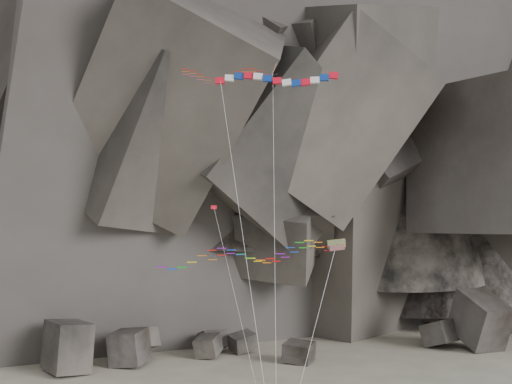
{
  "coord_description": "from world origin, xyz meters",
  "views": [
    {
      "loc": [
        -5.7,
        -51.47,
        19.19
      ],
      "look_at": [
        0.03,
        6.0,
        21.21
      ],
      "focal_mm": 45.0,
      "sensor_mm": 36.0,
      "label": 1
    }
  ],
  "objects": [
    {
      "name": "banner_kite",
      "position": [
        1.66,
        4.09,
        30.97
      ],
      "size": [
        10.79,
        13.42,
        30.15
      ],
      "rotation": [
        0.0,
        0.0,
        -0.17
      ],
      "color": "red",
      "rests_on": "ground"
    },
    {
      "name": "delta_kite",
      "position": [
        -2.94,
        6.0,
        31.78
      ],
      "size": [
        9.06,
        14.59,
        31.43
      ],
      "rotation": [
        0.0,
        0.0,
        0.01
      ],
      "color": "red",
      "rests_on": "ground"
    },
    {
      "name": "parafoil_kite",
      "position": [
        -1.69,
        -1.64,
        16.09
      ],
      "size": [
        15.31,
        6.97,
        15.64
      ],
      "rotation": [
        0.0,
        0.0,
        -0.05
      ],
      "color": "yellow",
      "rests_on": "ground"
    },
    {
      "name": "boulder_field",
      "position": [
        4.83,
        34.57,
        2.3
      ],
      "size": [
        73.31,
        16.91,
        8.59
      ],
      "color": "#47423F",
      "rests_on": "ground"
    },
    {
      "name": "headland",
      "position": [
        0.0,
        70.0,
        42.0
      ],
      "size": [
        110.0,
        70.0,
        84.0
      ],
      "primitive_type": null,
      "color": "#544C44",
      "rests_on": "ground"
    },
    {
      "name": "pennant_kite",
      "position": [
        -2.9,
        -1.2,
        15.0
      ],
      "size": [
        4.28,
        9.08,
        18.3
      ],
      "rotation": [
        0.0,
        0.0,
        0.03
      ],
      "color": "red",
      "rests_on": "ground"
    }
  ]
}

